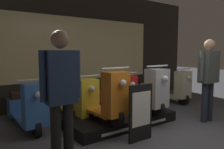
% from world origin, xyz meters
% --- Properties ---
extents(ground_plane, '(30.00, 30.00, 0.00)m').
position_xyz_m(ground_plane, '(0.00, 0.00, 0.00)').
color(ground_plane, '#4C4C51').
extents(shop_wall_back, '(8.15, 0.09, 3.20)m').
position_xyz_m(shop_wall_back, '(0.00, 3.54, 1.60)').
color(shop_wall_back, '#28231E').
rests_on(shop_wall_back, ground_plane).
extents(display_platform, '(2.22, 1.30, 0.20)m').
position_xyz_m(display_platform, '(-0.31, 1.58, 0.10)').
color(display_platform, black).
rests_on(display_platform, ground_plane).
extents(scooter_display_left, '(0.56, 1.77, 1.01)m').
position_xyz_m(scooter_display_left, '(-0.81, 1.51, 0.59)').
color(scooter_display_left, black).
rests_on(scooter_display_left, display_platform).
extents(scooter_display_right, '(0.56, 1.77, 1.01)m').
position_xyz_m(scooter_display_right, '(0.19, 1.51, 0.59)').
color(scooter_display_right, black).
rests_on(scooter_display_right, display_platform).
extents(scooter_backrow_0, '(0.56, 1.77, 1.01)m').
position_xyz_m(scooter_backrow_0, '(-1.91, 2.34, 0.39)').
color(scooter_backrow_0, black).
rests_on(scooter_backrow_0, ground_plane).
extents(scooter_backrow_1, '(0.56, 1.77, 1.01)m').
position_xyz_m(scooter_backrow_1, '(-0.90, 2.34, 0.39)').
color(scooter_backrow_1, black).
rests_on(scooter_backrow_1, ground_plane).
extents(scooter_backrow_2, '(0.56, 1.77, 1.01)m').
position_xyz_m(scooter_backrow_2, '(0.10, 2.34, 0.39)').
color(scooter_backrow_2, black).
rests_on(scooter_backrow_2, ground_plane).
extents(scooter_backrow_3, '(0.56, 1.77, 1.01)m').
position_xyz_m(scooter_backrow_3, '(1.11, 2.34, 0.39)').
color(scooter_backrow_3, black).
rests_on(scooter_backrow_3, ground_plane).
extents(scooter_backrow_4, '(0.56, 1.77, 1.01)m').
position_xyz_m(scooter_backrow_4, '(2.11, 2.34, 0.39)').
color(scooter_backrow_4, black).
rests_on(scooter_backrow_4, ground_plane).
extents(person_left_browsing, '(0.52, 0.22, 1.72)m').
position_xyz_m(person_left_browsing, '(-1.93, 0.53, 0.99)').
color(person_left_browsing, black).
rests_on(person_left_browsing, ground_plane).
extents(person_right_browsing, '(0.59, 0.24, 1.72)m').
position_xyz_m(person_right_browsing, '(1.30, 0.53, 1.02)').
color(person_right_browsing, '#232838').
rests_on(person_right_browsing, ground_plane).
extents(price_sign_board, '(0.48, 0.04, 0.94)m').
position_xyz_m(price_sign_board, '(-0.56, 0.58, 0.48)').
color(price_sign_board, black).
rests_on(price_sign_board, ground_plane).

